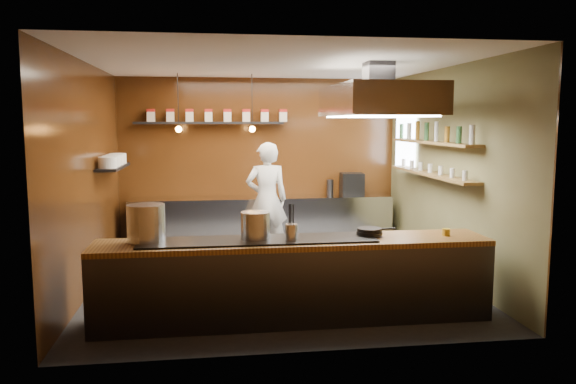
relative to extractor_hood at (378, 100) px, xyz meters
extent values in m
plane|color=black|center=(-1.30, 0.40, -2.51)|extent=(5.00, 5.00, 0.00)
plane|color=#351D09|center=(-1.30, 2.90, -1.01)|extent=(5.00, 0.00, 5.00)
plane|color=#351D09|center=(-3.80, 0.40, -1.01)|extent=(0.00, 5.00, 5.00)
plane|color=brown|center=(1.20, 0.40, -1.01)|extent=(0.00, 5.00, 5.00)
plane|color=silver|center=(-1.30, 0.40, 0.49)|extent=(5.00, 5.00, 0.00)
plane|color=white|center=(1.15, 2.10, -0.61)|extent=(0.00, 1.00, 1.00)
cube|color=silver|center=(-1.30, 2.57, -2.06)|extent=(4.60, 0.65, 0.90)
cube|color=#38383D|center=(-1.30, -1.20, -2.08)|extent=(4.40, 0.70, 0.86)
cube|color=brown|center=(-1.30, -1.20, -1.62)|extent=(4.40, 0.72, 0.06)
cube|color=black|center=(-1.70, -1.20, -1.58)|extent=(2.60, 0.55, 0.02)
cube|color=black|center=(-2.20, 2.76, -0.31)|extent=(2.60, 0.26, 0.04)
cube|color=black|center=(-3.64, 1.40, -0.96)|extent=(0.30, 1.40, 0.04)
cube|color=brown|center=(1.04, 0.70, -0.59)|extent=(0.26, 2.80, 0.04)
cube|color=brown|center=(1.04, 0.70, -1.06)|extent=(0.26, 2.80, 0.04)
cube|color=#38383D|center=(0.00, 0.00, 0.34)|extent=(0.35, 0.35, 0.30)
cube|color=silver|center=(0.00, 0.00, -0.01)|extent=(1.20, 2.00, 0.40)
cube|color=white|center=(0.00, 0.00, -0.22)|extent=(1.00, 1.80, 0.02)
cylinder|color=black|center=(-2.70, 2.10, 0.04)|extent=(0.01, 0.01, 0.90)
sphere|color=orange|center=(-2.70, 2.10, -0.41)|extent=(0.10, 0.10, 0.10)
cylinder|color=black|center=(-1.50, 2.10, 0.04)|extent=(0.01, 0.01, 0.90)
sphere|color=orange|center=(-1.50, 2.10, -0.41)|extent=(0.10, 0.10, 0.10)
cube|color=beige|center=(-3.20, 2.76, -0.20)|extent=(0.13, 0.13, 0.17)
cube|color=maroon|center=(-3.20, 2.76, -0.09)|extent=(0.13, 0.13, 0.05)
cube|color=beige|center=(-2.87, 2.76, -0.20)|extent=(0.13, 0.13, 0.17)
cube|color=maroon|center=(-2.87, 2.76, -0.09)|extent=(0.14, 0.13, 0.05)
cube|color=beige|center=(-2.54, 2.76, -0.20)|extent=(0.13, 0.13, 0.17)
cube|color=maroon|center=(-2.54, 2.76, -0.09)|extent=(0.13, 0.13, 0.05)
cube|color=beige|center=(-2.21, 2.76, -0.20)|extent=(0.13, 0.13, 0.17)
cube|color=maroon|center=(-2.21, 2.76, -0.09)|extent=(0.14, 0.13, 0.05)
cube|color=beige|center=(-1.89, 2.76, -0.20)|extent=(0.13, 0.13, 0.17)
cube|color=maroon|center=(-1.89, 2.76, -0.09)|extent=(0.14, 0.13, 0.05)
cube|color=beige|center=(-1.56, 2.76, -0.20)|extent=(0.13, 0.13, 0.17)
cube|color=maroon|center=(-1.56, 2.76, -0.09)|extent=(0.14, 0.13, 0.05)
cube|color=beige|center=(-1.23, 2.76, -0.20)|extent=(0.13, 0.13, 0.17)
cube|color=maroon|center=(-1.23, 2.76, -0.09)|extent=(0.14, 0.13, 0.05)
cube|color=beige|center=(-0.90, 2.76, -0.20)|extent=(0.13, 0.13, 0.17)
cube|color=maroon|center=(-0.90, 2.76, -0.09)|extent=(0.14, 0.13, 0.05)
cylinder|color=white|center=(-3.64, 0.95, -0.86)|extent=(0.26, 0.26, 0.16)
cylinder|color=white|center=(-3.64, 1.25, -0.86)|extent=(0.26, 0.26, 0.16)
cylinder|color=white|center=(-3.64, 1.55, -0.86)|extent=(0.26, 0.26, 0.16)
cylinder|color=white|center=(-3.64, 1.85, -0.86)|extent=(0.26, 0.26, 0.16)
cylinder|color=silver|center=(1.04, -0.60, -0.45)|extent=(0.06, 0.06, 0.24)
cylinder|color=#2D5933|center=(1.04, -0.23, -0.45)|extent=(0.06, 0.06, 0.24)
cylinder|color=#8C601E|center=(1.04, 0.14, -0.45)|extent=(0.06, 0.06, 0.24)
cylinder|color=silver|center=(1.04, 0.51, -0.45)|extent=(0.06, 0.06, 0.24)
cylinder|color=#2D5933|center=(1.04, 0.89, -0.45)|extent=(0.06, 0.06, 0.24)
cylinder|color=#8C601E|center=(1.04, 1.26, -0.45)|extent=(0.06, 0.06, 0.24)
cylinder|color=silver|center=(1.04, 1.63, -0.45)|extent=(0.06, 0.06, 0.24)
cylinder|color=#2D5933|center=(1.04, 2.00, -0.45)|extent=(0.06, 0.06, 0.24)
cylinder|color=silver|center=(1.04, -0.45, -0.97)|extent=(0.07, 0.07, 0.13)
cylinder|color=silver|center=(1.04, -0.07, -0.97)|extent=(0.07, 0.07, 0.13)
cylinder|color=silver|center=(1.04, 0.32, -0.97)|extent=(0.07, 0.07, 0.13)
cylinder|color=silver|center=(1.04, 0.70, -0.97)|extent=(0.07, 0.07, 0.13)
cylinder|color=silver|center=(1.04, 1.08, -0.97)|extent=(0.07, 0.07, 0.13)
cylinder|color=silver|center=(1.04, 1.47, -0.97)|extent=(0.07, 0.07, 0.13)
cylinder|color=silver|center=(1.04, 1.85, -0.97)|extent=(0.07, 0.07, 0.13)
cylinder|color=silver|center=(-2.91, -1.11, -1.37)|extent=(0.45, 0.45, 0.40)
cylinder|color=#B3B5BA|center=(-1.73, -1.18, -1.41)|extent=(0.38, 0.38, 0.30)
cylinder|color=silver|center=(-1.34, -1.29, -1.48)|extent=(0.15, 0.15, 0.18)
cylinder|color=black|center=(-0.41, -1.12, -1.55)|extent=(0.30, 0.30, 0.04)
cylinder|color=black|center=(-0.41, -1.12, -1.51)|extent=(0.28, 0.28, 0.04)
cylinder|color=black|center=(-0.19, -1.10, -1.51)|extent=(0.18, 0.04, 0.02)
cylinder|color=gold|center=(0.47, -1.21, -1.54)|extent=(0.10, 0.10, 0.08)
cube|color=black|center=(0.34, 2.61, -1.41)|extent=(0.42, 0.41, 0.40)
imported|color=white|center=(-1.29, 1.89, -1.56)|extent=(0.71, 0.48, 1.89)
camera|label=1|loc=(-2.22, -7.24, -0.28)|focal=35.00mm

